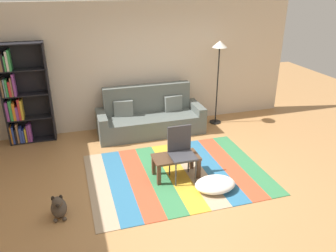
{
  "coord_description": "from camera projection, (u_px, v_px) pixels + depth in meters",
  "views": [
    {
      "loc": [
        -1.64,
        -4.54,
        3.08
      ],
      "look_at": [
        -0.01,
        0.78,
        0.65
      ],
      "focal_mm": 36.04,
      "sensor_mm": 36.0,
      "label": 1
    }
  ],
  "objects": [
    {
      "name": "couch",
      "position": [
        150.0,
        117.0,
        7.28
      ],
      "size": [
        2.26,
        0.8,
        1.0
      ],
      "color": "#59605B",
      "rests_on": "ground_plane"
    },
    {
      "name": "dog",
      "position": [
        59.0,
        207.0,
        4.7
      ],
      "size": [
        0.22,
        0.35,
        0.4
      ],
      "color": "#473D33",
      "rests_on": "ground_plane"
    },
    {
      "name": "standing_lamp",
      "position": [
        219.0,
        55.0,
        7.25
      ],
      "size": [
        0.32,
        0.32,
        1.88
      ],
      "color": "black",
      "rests_on": "ground_plane"
    },
    {
      "name": "ground_plane",
      "position": [
        182.0,
        179.0,
        5.65
      ],
      "size": [
        14.0,
        14.0,
        0.0
      ],
      "primitive_type": "plane",
      "color": "#B27F4C"
    },
    {
      "name": "folding_chair",
      "position": [
        181.0,
        149.0,
        5.51
      ],
      "size": [
        0.4,
        0.4,
        0.9
      ],
      "rotation": [
        0.0,
        0.0,
        -0.19
      ],
      "color": "#38383D",
      "rests_on": "ground_plane"
    },
    {
      "name": "pouf",
      "position": [
        215.0,
        184.0,
        5.32
      ],
      "size": [
        0.66,
        0.48,
        0.19
      ],
      "primitive_type": "ellipsoid",
      "color": "white",
      "rests_on": "rug"
    },
    {
      "name": "coffee_table",
      "position": [
        176.0,
        160.0,
        5.61
      ],
      "size": [
        0.77,
        0.41,
        0.38
      ],
      "color": "#513826",
      "rests_on": "rug"
    },
    {
      "name": "back_wall",
      "position": [
        145.0,
        65.0,
        7.35
      ],
      "size": [
        6.8,
        0.1,
        2.7
      ],
      "primitive_type": "cube",
      "color": "beige",
      "rests_on": "ground_plane"
    },
    {
      "name": "bookshelf",
      "position": [
        20.0,
        98.0,
        6.6
      ],
      "size": [
        0.9,
        0.28,
        2.01
      ],
      "color": "black",
      "rests_on": "ground_plane"
    },
    {
      "name": "tv_remote",
      "position": [
        177.0,
        155.0,
        5.59
      ],
      "size": [
        0.11,
        0.15,
        0.02
      ],
      "primitive_type": "cube",
      "rotation": [
        0.0,
        0.0,
        0.52
      ],
      "color": "black",
      "rests_on": "coffee_table"
    },
    {
      "name": "rug",
      "position": [
        177.0,
        174.0,
        5.8
      ],
      "size": [
        2.98,
        2.22,
        0.01
      ],
      "color": "tan",
      "rests_on": "ground_plane"
    }
  ]
}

